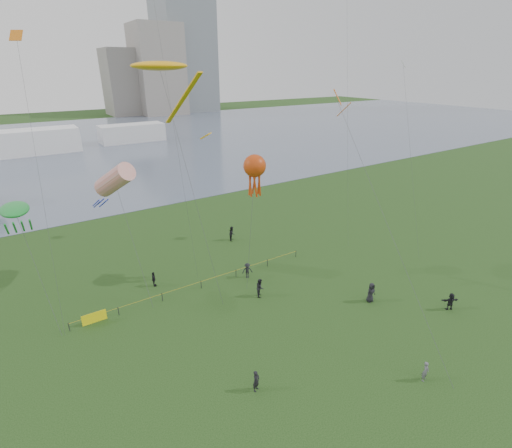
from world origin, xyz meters
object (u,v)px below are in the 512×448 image
fence (140,303)px  kite_octopus (255,167)px  kite_stingray (160,67)px  kite_flyer (426,371)px

fence → kite_octopus: bearing=-4.5°
kite_stingray → kite_octopus: 11.53m
kite_flyer → kite_octopus: kite_octopus is taller
fence → kite_stingray: 20.42m
fence → kite_flyer: bearing=-53.7°
kite_flyer → kite_stingray: size_ratio=0.07×
fence → kite_flyer: size_ratio=15.51×
kite_flyer → kite_octopus: size_ratio=0.12×
kite_flyer → kite_stingray: 30.51m
fence → kite_octopus: kite_octopus is taller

